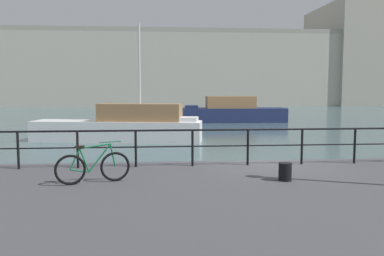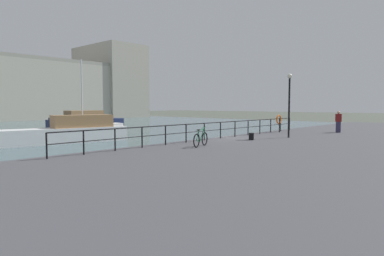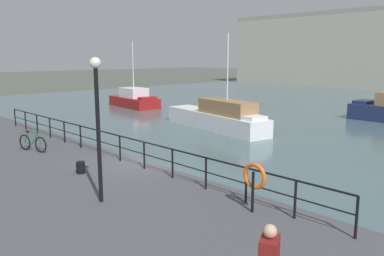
{
  "view_description": "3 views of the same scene",
  "coord_description": "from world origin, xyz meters",
  "px_view_note": "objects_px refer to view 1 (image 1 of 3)",
  "views": [
    {
      "loc": [
        -3.4,
        -12.27,
        2.99
      ],
      "look_at": [
        -2.0,
        3.77,
        1.37
      ],
      "focal_mm": 37.78,
      "sensor_mm": 36.0,
      "label": 1
    },
    {
      "loc": [
        -18.26,
        -14.1,
        2.87
      ],
      "look_at": [
        -1.13,
        1.39,
        1.32
      ],
      "focal_mm": 31.8,
      "sensor_mm": 36.0,
      "label": 2
    },
    {
      "loc": [
        12.54,
        -9.54,
        4.96
      ],
      "look_at": [
        -1.28,
        3.89,
        1.43
      ],
      "focal_mm": 36.67,
      "sensor_mm": 36.0,
      "label": 3
    }
  ],
  "objects_px": {
    "parked_bicycle": "(93,167)",
    "mooring_bollard": "(285,172)",
    "moored_green_narrowboat": "(233,112)",
    "moored_harbor_tender": "(123,126)",
    "harbor_building": "(211,69)"
  },
  "relations": [
    {
      "from": "parked_bicycle",
      "to": "mooring_bollard",
      "type": "distance_m",
      "value": 4.65
    },
    {
      "from": "moored_green_narrowboat",
      "to": "moored_harbor_tender",
      "type": "distance_m",
      "value": 14.68
    },
    {
      "from": "parked_bicycle",
      "to": "harbor_building",
      "type": "bearing_deg",
      "value": 62.78
    },
    {
      "from": "moored_harbor_tender",
      "to": "mooring_bollard",
      "type": "height_order",
      "value": "moored_harbor_tender"
    },
    {
      "from": "moored_green_narrowboat",
      "to": "harbor_building",
      "type": "bearing_deg",
      "value": -92.99
    },
    {
      "from": "mooring_bollard",
      "to": "harbor_building",
      "type": "bearing_deg",
      "value": 84.07
    },
    {
      "from": "harbor_building",
      "to": "mooring_bollard",
      "type": "height_order",
      "value": "harbor_building"
    },
    {
      "from": "moored_harbor_tender",
      "to": "mooring_bollard",
      "type": "xyz_separation_m",
      "value": [
        4.98,
        -13.05,
        0.09
      ]
    },
    {
      "from": "moored_green_narrowboat",
      "to": "moored_harbor_tender",
      "type": "relative_size",
      "value": 0.93
    },
    {
      "from": "harbor_building",
      "to": "parked_bicycle",
      "type": "height_order",
      "value": "harbor_building"
    },
    {
      "from": "parked_bicycle",
      "to": "mooring_bollard",
      "type": "xyz_separation_m",
      "value": [
        4.64,
        -0.14,
        -0.17
      ]
    },
    {
      "from": "harbor_building",
      "to": "moored_harbor_tender",
      "type": "height_order",
      "value": "harbor_building"
    },
    {
      "from": "harbor_building",
      "to": "parked_bicycle",
      "type": "xyz_separation_m",
      "value": [
        -10.94,
        -60.56,
        -5.16
      ]
    },
    {
      "from": "mooring_bollard",
      "to": "parked_bicycle",
      "type": "bearing_deg",
      "value": 178.22
    },
    {
      "from": "mooring_bollard",
      "to": "moored_harbor_tender",
      "type": "bearing_deg",
      "value": 110.89
    }
  ]
}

